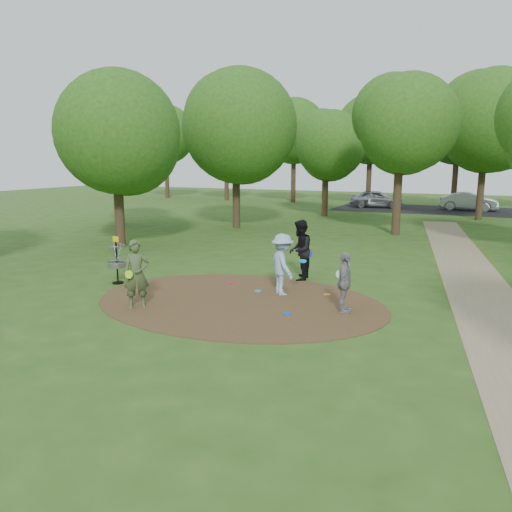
% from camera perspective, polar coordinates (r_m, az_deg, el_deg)
% --- Properties ---
extents(ground, '(100.00, 100.00, 0.00)m').
position_cam_1_polar(ground, '(14.14, -2.00, -5.23)').
color(ground, '#2D5119').
rests_on(ground, ground).
extents(dirt_clearing, '(8.40, 8.40, 0.02)m').
position_cam_1_polar(dirt_clearing, '(14.14, -2.00, -5.19)').
color(dirt_clearing, '#47301C').
rests_on(dirt_clearing, ground).
extents(footpath, '(7.55, 39.89, 0.01)m').
position_cam_1_polar(footpath, '(14.73, 25.27, -5.61)').
color(footpath, '#8C7A5B').
rests_on(footpath, ground).
extents(parking_lot, '(14.00, 8.00, 0.01)m').
position_cam_1_polar(parking_lot, '(42.56, 18.72, 5.08)').
color(parking_lot, black).
rests_on(parking_lot, ground).
extents(player_observer_with_disc, '(0.81, 0.78, 1.86)m').
position_cam_1_polar(player_observer_with_disc, '(13.70, -13.50, -2.04)').
color(player_observer_with_disc, '#455632').
rests_on(player_observer_with_disc, ground).
extents(player_throwing_with_disc, '(1.43, 1.32, 1.82)m').
position_cam_1_polar(player_throwing_with_disc, '(14.66, 3.03, -0.98)').
color(player_throwing_with_disc, '#93BADC').
rests_on(player_throwing_with_disc, ground).
extents(player_walking_with_disc, '(0.91, 1.09, 2.01)m').
position_cam_1_polar(player_walking_with_disc, '(16.50, 5.04, 0.66)').
color(player_walking_with_disc, black).
rests_on(player_walking_with_disc, ground).
extents(player_waiting_with_disc, '(0.51, 0.99, 1.61)m').
position_cam_1_polar(player_waiting_with_disc, '(13.16, 10.09, -3.00)').
color(player_waiting_with_disc, gray).
rests_on(player_waiting_with_disc, ground).
extents(disc_ground_cyan, '(0.22, 0.22, 0.02)m').
position_cam_1_polar(disc_ground_cyan, '(15.14, 0.20, -4.01)').
color(disc_ground_cyan, '#19A1CC').
rests_on(disc_ground_cyan, dirt_clearing).
extents(disc_ground_blue, '(0.22, 0.22, 0.02)m').
position_cam_1_polar(disc_ground_blue, '(12.98, 3.56, -6.60)').
color(disc_ground_blue, blue).
rests_on(disc_ground_blue, dirt_clearing).
extents(disc_ground_red, '(0.22, 0.22, 0.02)m').
position_cam_1_polar(disc_ground_red, '(16.14, -3.11, -3.08)').
color(disc_ground_red, '#CA144A').
rests_on(disc_ground_red, dirt_clearing).
extents(car_left, '(4.50, 2.28, 1.47)m').
position_cam_1_polar(car_left, '(43.01, 13.60, 6.38)').
color(car_left, '#929398').
rests_on(car_left, ground).
extents(car_right, '(4.36, 1.67, 1.42)m').
position_cam_1_polar(car_right, '(42.87, 23.16, 5.76)').
color(car_right, '#9EA3A6').
rests_on(car_right, ground).
extents(disc_ground_orange, '(0.22, 0.22, 0.02)m').
position_cam_1_polar(disc_ground_orange, '(14.89, 8.11, -4.38)').
color(disc_ground_orange, orange).
rests_on(disc_ground_orange, dirt_clearing).
extents(disc_golf_basket, '(0.63, 0.63, 1.54)m').
position_cam_1_polar(disc_golf_basket, '(16.60, -15.64, -0.09)').
color(disc_golf_basket, black).
rests_on(disc_golf_basket, ground).
extents(tree_ring, '(36.61, 45.42, 9.44)m').
position_cam_1_polar(tree_ring, '(23.18, 11.95, 13.87)').
color(tree_ring, '#332316').
rests_on(tree_ring, ground).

